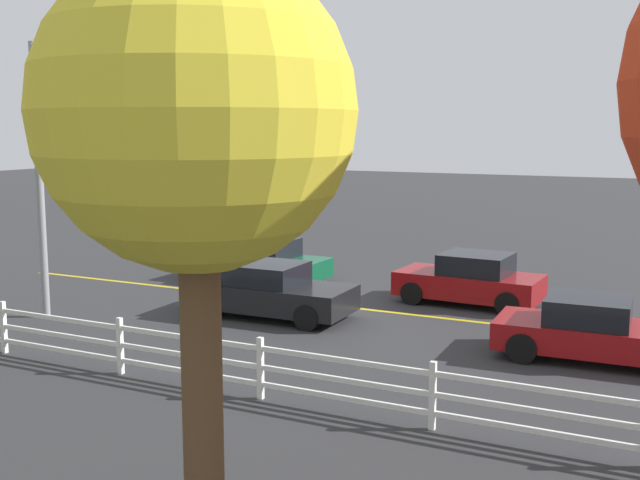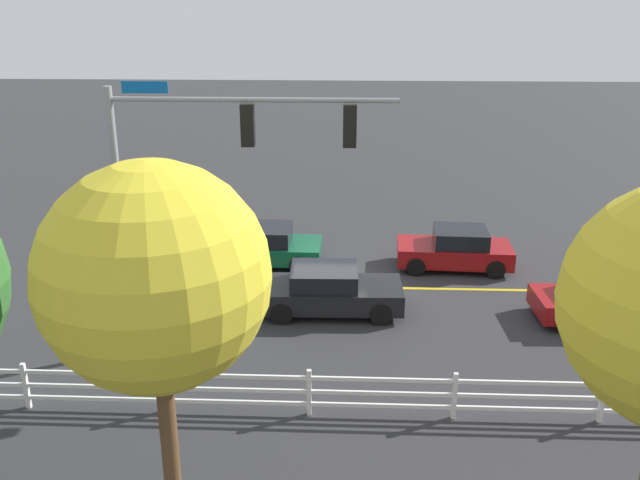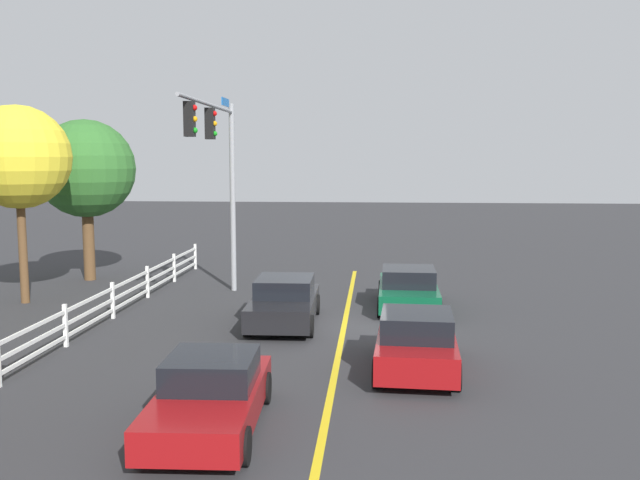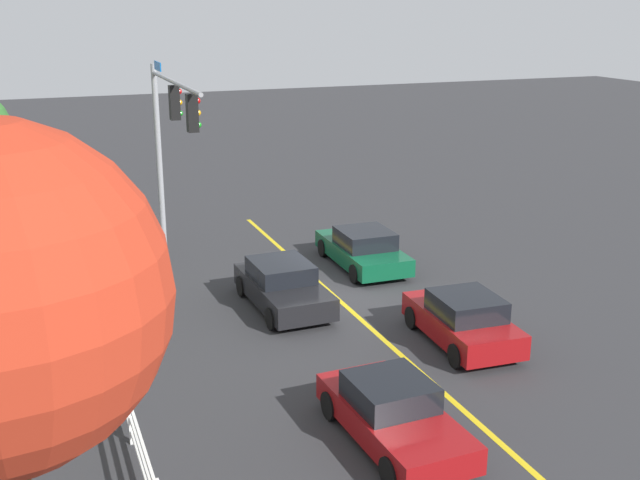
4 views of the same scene
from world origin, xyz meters
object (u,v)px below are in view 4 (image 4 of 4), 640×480
(car_2, at_px, (463,320))
(car_3, at_px, (363,249))
(car_0, at_px, (393,414))
(car_1, at_px, (283,286))

(car_2, bearing_deg, car_3, 1.86)
(car_0, relative_size, car_2, 1.06)
(car_0, bearing_deg, car_3, 156.79)
(car_0, xyz_separation_m, car_3, (10.67, -4.09, 0.02))
(car_0, height_order, car_2, car_2)
(car_0, bearing_deg, car_2, 131.44)
(car_0, bearing_deg, car_1, 175.85)
(car_0, height_order, car_1, car_1)
(car_1, relative_size, car_3, 0.95)
(car_1, bearing_deg, car_3, 122.73)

